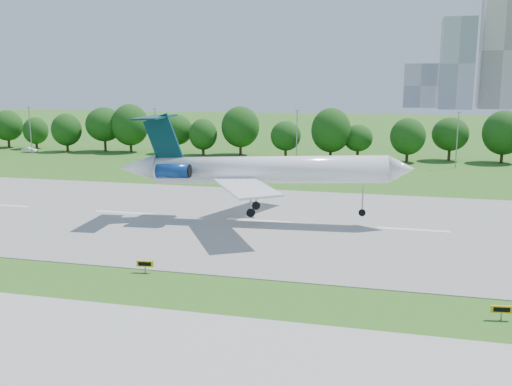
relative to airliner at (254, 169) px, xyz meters
name	(u,v)px	position (x,y,z in m)	size (l,w,h in m)	color
ground	(9,267)	(-19.37, -24.82, -7.14)	(600.00, 600.00, 0.00)	#275D18
runway	(123,213)	(-19.37, 0.18, -7.10)	(400.00, 45.00, 0.08)	gray
tree_line	(245,131)	(-19.37, 67.18, -0.96)	(288.40, 8.40, 10.40)	#382314
light_poles	(224,134)	(-21.87, 57.18, -0.81)	(175.90, 0.25, 12.19)	gray
skyline	(493,65)	(80.79, 365.79, 23.32)	(127.00, 52.00, 80.00)	#B2B2B7
airliner	(254,169)	(0.00, 0.00, 0.00)	(39.15, 28.43, 13.23)	white
taxi_sign_centre	(145,264)	(-5.22, -23.04, -6.26)	(1.72, 0.38, 1.20)	gray
taxi_sign_right	(502,310)	(26.77, -26.80, -6.27)	(1.70, 0.42, 1.19)	gray
service_vehicle_a	(30,150)	(-76.91, 59.75, -6.46)	(1.44, 4.14, 1.36)	silver
service_vehicle_b	(219,159)	(-22.36, 54.94, -6.59)	(1.30, 3.23, 1.10)	white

